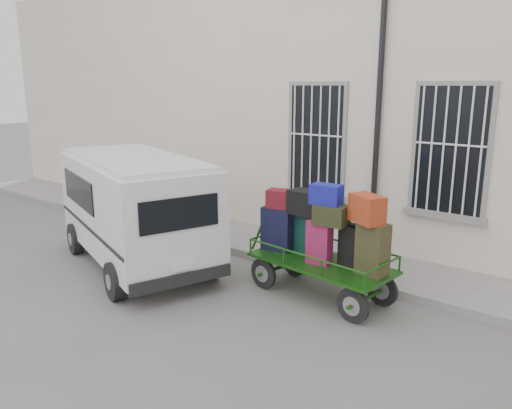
{
  "coord_description": "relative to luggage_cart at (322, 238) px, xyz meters",
  "views": [
    {
      "loc": [
        4.93,
        -5.92,
        3.37
      ],
      "look_at": [
        -0.44,
        1.0,
        1.25
      ],
      "focal_mm": 35.0,
      "sensor_mm": 36.0,
      "label": 1
    }
  ],
  "objects": [
    {
      "name": "building",
      "position": [
        -1.12,
        4.79,
        2.0
      ],
      "size": [
        24.0,
        5.15,
        6.0
      ],
      "color": "beige",
      "rests_on": "ground"
    },
    {
      "name": "luggage_cart",
      "position": [
        0.0,
        0.0,
        0.0
      ],
      "size": [
        2.78,
        1.32,
        1.88
      ],
      "rotation": [
        0.0,
        0.0,
        -0.12
      ],
      "color": "black",
      "rests_on": "ground"
    },
    {
      "name": "sidewalk",
      "position": [
        -1.12,
        1.49,
        -0.92
      ],
      "size": [
        24.0,
        1.7,
        0.15
      ],
      "primitive_type": "cube",
      "color": "gray",
      "rests_on": "ground"
    },
    {
      "name": "van",
      "position": [
        -3.51,
        -0.87,
        0.2
      ],
      "size": [
        4.48,
        3.03,
        2.1
      ],
      "rotation": [
        0.0,
        0.0,
        -0.35
      ],
      "color": "white",
      "rests_on": "ground"
    },
    {
      "name": "ground",
      "position": [
        -1.12,
        -0.71,
        -1.0
      ],
      "size": [
        80.0,
        80.0,
        0.0
      ],
      "primitive_type": "plane",
      "color": "#63635E",
      "rests_on": "ground"
    }
  ]
}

